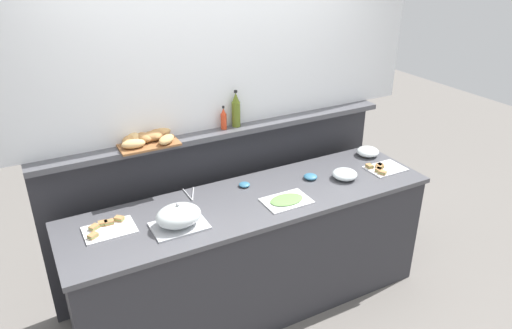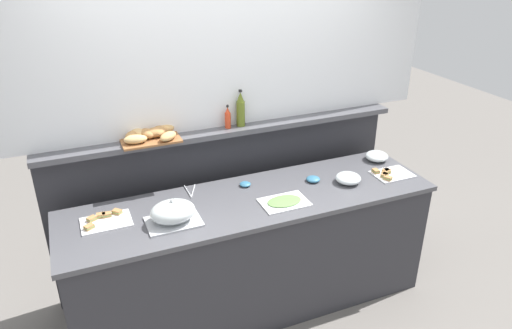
% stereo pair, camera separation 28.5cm
% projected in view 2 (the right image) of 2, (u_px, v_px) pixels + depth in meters
% --- Properties ---
extents(ground_plane, '(12.00, 12.00, 0.00)m').
position_uv_depth(ground_plane, '(227.00, 259.00, 4.18)').
color(ground_plane, slate).
extents(buffet_counter, '(2.61, 0.71, 0.93)m').
position_uv_depth(buffet_counter, '(252.00, 254.00, 3.48)').
color(buffet_counter, '#2D2D33').
rests_on(buffet_counter, ground_plane).
extents(back_ledge_unit, '(2.73, 0.22, 1.28)m').
position_uv_depth(back_ledge_unit, '(227.00, 196.00, 3.83)').
color(back_ledge_unit, '#2D2D33').
rests_on(back_ledge_unit, ground_plane).
extents(upper_wall_panel, '(3.33, 0.08, 1.32)m').
position_uv_depth(upper_wall_panel, '(221.00, 35.00, 3.30)').
color(upper_wall_panel, silver).
rests_on(upper_wall_panel, back_ledge_unit).
extents(sandwich_platter_rear, '(0.31, 0.21, 0.04)m').
position_uv_depth(sandwich_platter_rear, '(105.00, 221.00, 3.01)').
color(sandwich_platter_rear, white).
rests_on(sandwich_platter_rear, buffet_counter).
extents(sandwich_platter_side, '(0.29, 0.21, 0.04)m').
position_uv_depth(sandwich_platter_side, '(389.00, 174.00, 3.60)').
color(sandwich_platter_side, silver).
rests_on(sandwich_platter_side, buffet_counter).
extents(cold_cuts_platter, '(0.32, 0.22, 0.02)m').
position_uv_depth(cold_cuts_platter, '(284.00, 202.00, 3.23)').
color(cold_cuts_platter, white).
rests_on(cold_cuts_platter, buffet_counter).
extents(serving_cloche, '(0.34, 0.24, 0.17)m').
position_uv_depth(serving_cloche, '(173.00, 213.00, 2.98)').
color(serving_cloche, '#B7BABF').
rests_on(serving_cloche, buffet_counter).
extents(glass_bowl_large, '(0.19, 0.19, 0.07)m').
position_uv_depth(glass_bowl_large, '(348.00, 179.00, 3.48)').
color(glass_bowl_large, silver).
rests_on(glass_bowl_large, buffet_counter).
extents(glass_bowl_medium, '(0.18, 0.18, 0.07)m').
position_uv_depth(glass_bowl_medium, '(377.00, 156.00, 3.83)').
color(glass_bowl_medium, silver).
rests_on(glass_bowl_medium, buffet_counter).
extents(condiment_bowl_red, '(0.10, 0.10, 0.04)m').
position_uv_depth(condiment_bowl_red, '(313.00, 179.00, 3.51)').
color(condiment_bowl_red, teal).
rests_on(condiment_bowl_red, buffet_counter).
extents(condiment_bowl_cream, '(0.08, 0.08, 0.03)m').
position_uv_depth(condiment_bowl_cream, '(245.00, 184.00, 3.45)').
color(condiment_bowl_cream, teal).
rests_on(condiment_bowl_cream, buffet_counter).
extents(serving_tongs, '(0.08, 0.19, 0.01)m').
position_uv_depth(serving_tongs, '(190.00, 192.00, 3.36)').
color(serving_tongs, '#B7BABF').
rests_on(serving_tongs, buffet_counter).
extents(olive_oil_bottle, '(0.06, 0.06, 0.28)m').
position_uv_depth(olive_oil_bottle, '(241.00, 110.00, 3.51)').
color(olive_oil_bottle, '#56661E').
rests_on(olive_oil_bottle, back_ledge_unit).
extents(hot_sauce_bottle, '(0.04, 0.04, 0.18)m').
position_uv_depth(hot_sauce_bottle, '(227.00, 118.00, 3.49)').
color(hot_sauce_bottle, red).
rests_on(hot_sauce_bottle, back_ledge_unit).
extents(bread_basket, '(0.40, 0.29, 0.08)m').
position_uv_depth(bread_basket, '(151.00, 134.00, 3.30)').
color(bread_basket, brown).
rests_on(bread_basket, back_ledge_unit).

